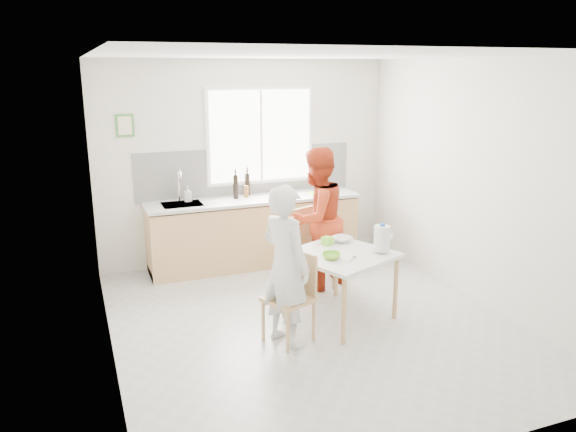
# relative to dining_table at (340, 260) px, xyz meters

# --- Properties ---
(ground) EXTENTS (4.50, 4.50, 0.00)m
(ground) POSITION_rel_dining_table_xyz_m (-0.31, -0.00, -0.65)
(ground) COLOR #B7B7B2
(ground) RESTS_ON ground
(room_shell) EXTENTS (4.50, 4.50, 4.50)m
(room_shell) POSITION_rel_dining_table_xyz_m (-0.31, -0.00, 0.99)
(room_shell) COLOR silver
(room_shell) RESTS_ON ground
(window) EXTENTS (1.50, 0.06, 1.30)m
(window) POSITION_rel_dining_table_xyz_m (-0.11, 2.22, 1.05)
(window) COLOR white
(window) RESTS_ON room_shell
(backsplash) EXTENTS (3.00, 0.02, 0.65)m
(backsplash) POSITION_rel_dining_table_xyz_m (-0.31, 2.24, 0.57)
(backsplash) COLOR white
(backsplash) RESTS_ON room_shell
(picture_frame) EXTENTS (0.22, 0.03, 0.28)m
(picture_frame) POSITION_rel_dining_table_xyz_m (-1.86, 2.23, 1.25)
(picture_frame) COLOR #45893E
(picture_frame) RESTS_ON room_shell
(kitchen_counter) EXTENTS (2.84, 0.64, 1.37)m
(kitchen_counter) POSITION_rel_dining_table_xyz_m (-0.32, 1.95, -0.23)
(kitchen_counter) COLOR tan
(kitchen_counter) RESTS_ON ground
(dining_table) EXTENTS (1.23, 1.23, 0.73)m
(dining_table) POSITION_rel_dining_table_xyz_m (0.00, 0.00, 0.00)
(dining_table) COLOR white
(dining_table) RESTS_ON ground
(chair_left) EXTENTS (0.53, 0.53, 0.88)m
(chair_left) POSITION_rel_dining_table_xyz_m (-0.63, -0.26, -0.17)
(chair_left) COLOR tan
(chair_left) RESTS_ON ground
(chair_far) EXTENTS (0.59, 0.59, 0.97)m
(chair_far) POSITION_rel_dining_table_xyz_m (0.01, 0.89, -0.12)
(chair_far) COLOR tan
(chair_far) RESTS_ON ground
(person_white) EXTENTS (0.56, 0.67, 1.57)m
(person_white) POSITION_rel_dining_table_xyz_m (-0.73, -0.30, 0.13)
(person_white) COLOR silver
(person_white) RESTS_ON ground
(person_red) EXTENTS (1.01, 0.91, 1.70)m
(person_red) POSITION_rel_dining_table_xyz_m (0.12, 0.91, 0.20)
(person_red) COLOR #B83417
(person_red) RESTS_ON ground
(bowl_green) EXTENTS (0.25, 0.25, 0.06)m
(bowl_green) POSITION_rel_dining_table_xyz_m (-0.17, -0.12, 0.10)
(bowl_green) COLOR #7FC82E
(bowl_green) RESTS_ON dining_table
(bowl_white) EXTENTS (0.29, 0.29, 0.06)m
(bowl_white) POSITION_rel_dining_table_xyz_m (0.18, 0.35, 0.10)
(bowl_white) COLOR white
(bowl_white) RESTS_ON dining_table
(milk_jug) EXTENTS (0.23, 0.17, 0.29)m
(milk_jug) POSITION_rel_dining_table_xyz_m (0.41, -0.14, 0.23)
(milk_jug) COLOR white
(milk_jug) RESTS_ON dining_table
(green_box) EXTENTS (0.13, 0.13, 0.09)m
(green_box) POSITION_rel_dining_table_xyz_m (-0.01, 0.30, 0.12)
(green_box) COLOR #80D731
(green_box) RESTS_ON dining_table
(spoon) EXTENTS (0.13, 0.12, 0.01)m
(spoon) POSITION_rel_dining_table_xyz_m (0.01, -0.23, 0.09)
(spoon) COLOR #A5A5AA
(spoon) RESTS_ON dining_table
(cutting_board) EXTENTS (0.36, 0.27, 0.01)m
(cutting_board) POSITION_rel_dining_table_xyz_m (0.66, 1.85, 0.27)
(cutting_board) COLOR #9AD030
(cutting_board) RESTS_ON kitchen_counter
(wine_bottle_a) EXTENTS (0.07, 0.07, 0.32)m
(wine_bottle_a) POSITION_rel_dining_table_xyz_m (-0.54, 1.99, 0.43)
(wine_bottle_a) COLOR black
(wine_bottle_a) RESTS_ON kitchen_counter
(wine_bottle_b) EXTENTS (0.07, 0.07, 0.30)m
(wine_bottle_b) POSITION_rel_dining_table_xyz_m (-0.34, 2.14, 0.42)
(wine_bottle_b) COLOR black
(wine_bottle_b) RESTS_ON kitchen_counter
(jar_amber) EXTENTS (0.06, 0.06, 0.16)m
(jar_amber) POSITION_rel_dining_table_xyz_m (-0.39, 2.01, 0.35)
(jar_amber) COLOR brown
(jar_amber) RESTS_ON kitchen_counter
(soap_bottle) EXTENTS (0.09, 0.09, 0.20)m
(soap_bottle) POSITION_rel_dining_table_xyz_m (-1.16, 2.07, 0.37)
(soap_bottle) COLOR #999999
(soap_bottle) RESTS_ON kitchen_counter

